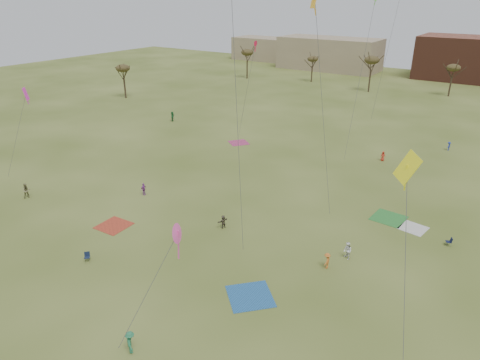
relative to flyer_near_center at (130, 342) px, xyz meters
The scene contains 22 objects.
ground 8.23m from the flyer_near_center, 117.66° to the left, with size 260.00×260.00×0.00m, color #42541A.
flyer_near_center is the anchor object (origin of this frame).
spectator_fore_b 31.35m from the flyer_near_center, 160.92° to the left, with size 0.92×0.72×1.89m, color olive.
spectator_fore_c 18.67m from the flyer_near_center, 105.88° to the left, with size 1.37×0.44×1.47m, color brown.
flyer_mid_b 18.77m from the flyer_near_center, 67.31° to the left, with size 1.02×0.58×1.57m, color orange.
spectator_mid_d 26.38m from the flyer_near_center, 133.90° to the left, with size 0.92×0.38×1.57m, color purple.
spectator_mid_e 21.47m from the flyer_near_center, 67.51° to the left, with size 0.85×0.66×1.74m, color white.
flyer_far_a 60.40m from the flyer_near_center, 129.70° to the left, with size 1.74×0.55×1.88m, color #236B37.
flyer_far_b 48.03m from the flyer_near_center, 86.70° to the left, with size 0.72×0.47×1.48m, color red.
flyer_far_c 59.52m from the flyer_near_center, 80.27° to the left, with size 0.91×0.52×1.41m, color #2235A0.
blanket_red 19.13m from the flyer_near_center, 142.99° to the left, with size 3.21×3.21×0.03m, color #B83C24.
blanket_blue 10.57m from the flyer_near_center, 69.85° to the left, with size 3.62×3.62×0.03m, color #2560A1.
blanket_cream 31.79m from the flyer_near_center, 67.84° to the left, with size 2.62×2.62×0.03m, color silver.
blanket_plum 47.17m from the flyer_near_center, 115.18° to the left, with size 3.04×3.04×0.03m, color #B43769.
blanket_olive 31.58m from the flyer_near_center, 73.26° to the left, with size 3.44×3.44×0.03m, color #308634.
camp_chair_left 13.26m from the flyer_near_center, 155.23° to the left, with size 0.74×0.74×0.87m.
camp_chair_right 32.03m from the flyer_near_center, 60.47° to the left, with size 0.70×0.68×0.87m.
kites_aloft 40.36m from the flyer_near_center, 89.51° to the left, with size 72.93×68.00×27.78m.
tree_line 86.85m from the flyer_near_center, 94.40° to the left, with size 117.44×49.32×8.91m.
building_tan 128.32m from the flyer_near_center, 107.61° to the left, with size 32.00×14.00×10.00m, color #937F60.
building_brick 127.36m from the flyer_near_center, 89.46° to the left, with size 26.00×16.00×12.00m, color brown.
building_tan_west 146.45m from the flyer_near_center, 118.03° to the left, with size 20.00×12.00×8.00m, color #937F60.
Camera 1 is at (23.35, -22.19, 23.51)m, focal length 32.43 mm.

